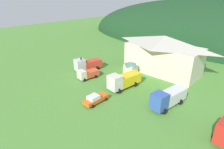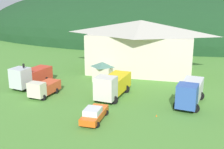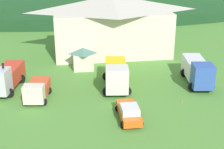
% 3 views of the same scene
% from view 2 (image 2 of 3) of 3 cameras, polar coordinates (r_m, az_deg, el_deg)
% --- Properties ---
extents(ground_plane, '(200.00, 200.00, 0.00)m').
position_cam_2_polar(ground_plane, '(38.24, -0.85, -5.34)').
color(ground_plane, '#518C38').
extents(forested_hill_backdrop, '(125.76, 60.00, 34.04)m').
position_cam_2_polar(forested_hill_backdrop, '(97.32, 9.01, 7.41)').
color(forested_hill_backdrop, '#193D1E').
rests_on(forested_hill_backdrop, ground).
extents(depot_building, '(19.07, 9.31, 9.25)m').
position_cam_2_polar(depot_building, '(51.20, 5.60, 5.55)').
color(depot_building, beige).
rests_on(depot_building, ground).
extents(play_shed_cream, '(2.97, 2.68, 3.09)m').
position_cam_2_polar(play_shed_cream, '(46.86, -1.88, 0.69)').
color(play_shed_cream, beige).
rests_on(play_shed_cream, ground).
extents(tow_truck_silver, '(3.97, 7.38, 3.37)m').
position_cam_2_polar(tow_truck_silver, '(45.30, -15.75, -0.29)').
color(tow_truck_silver, silver).
rests_on(tow_truck_silver, ground).
extents(light_truck_cream, '(3.05, 5.20, 2.34)m').
position_cam_2_polar(light_truck_cream, '(40.98, -13.27, -2.57)').
color(light_truck_cream, beige).
rests_on(light_truck_cream, ground).
extents(flatbed_truck_yellow, '(3.89, 8.00, 3.48)m').
position_cam_2_polar(flatbed_truck_yellow, '(39.32, 0.07, -2.03)').
color(flatbed_truck_yellow, silver).
rests_on(flatbed_truck_yellow, ground).
extents(box_truck_blue, '(3.83, 7.98, 3.34)m').
position_cam_2_polar(box_truck_blue, '(37.96, 15.02, -3.27)').
color(box_truck_blue, '#3356AD').
rests_on(box_truck_blue, ground).
extents(service_pickup_orange, '(2.30, 4.94, 1.66)m').
position_cam_2_polar(service_pickup_orange, '(32.49, -3.53, -7.73)').
color(service_pickup_orange, '#ED5B18').
rests_on(service_pickup_orange, ground).
extents(traffic_light_west, '(0.20, 0.32, 4.08)m').
position_cam_2_polar(traffic_light_west, '(43.31, -16.78, 0.01)').
color(traffic_light_west, '#4C4C51').
rests_on(traffic_light_west, ground).
extents(traffic_cone_near_pickup, '(0.36, 0.36, 0.48)m').
position_cam_2_polar(traffic_cone_near_pickup, '(34.26, 8.69, -8.11)').
color(traffic_cone_near_pickup, orange).
rests_on(traffic_cone_near_pickup, ground).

